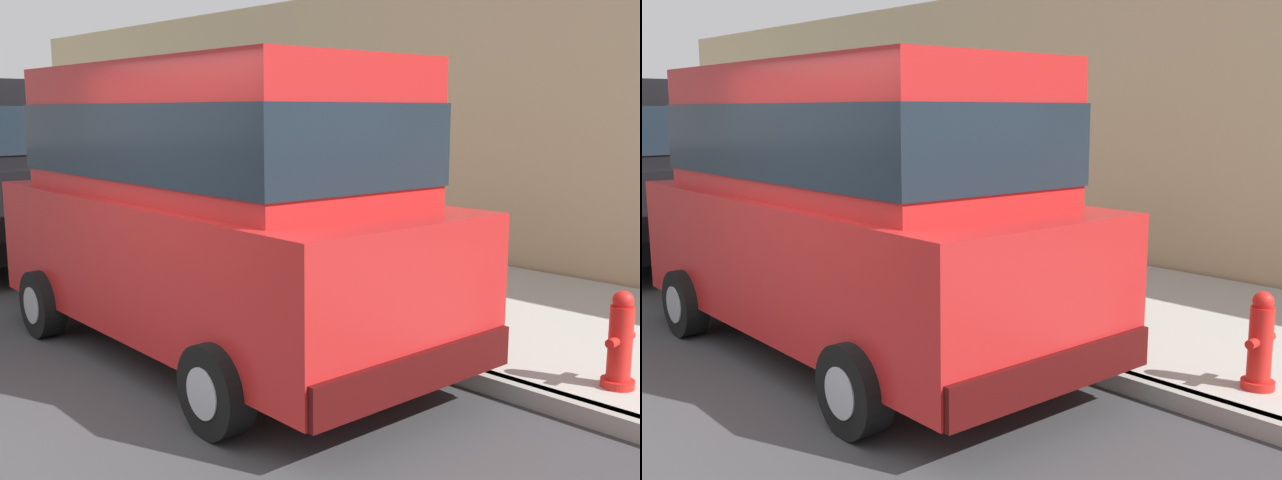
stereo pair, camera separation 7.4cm
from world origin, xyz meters
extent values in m
cube|color=gray|center=(3.20, 0.00, 0.07)|extent=(0.16, 64.00, 0.14)
cube|color=#A8A59E|center=(5.00, 0.00, 0.07)|extent=(3.60, 64.00, 0.14)
cube|color=red|center=(2.20, 0.73, 0.87)|extent=(2.05, 4.86, 1.10)
cube|color=red|center=(2.20, 0.73, 1.97)|extent=(1.79, 3.85, 1.10)
cube|color=#19232D|center=(2.20, 0.73, 1.89)|extent=(1.83, 3.89, 0.61)
cube|color=#400A0A|center=(2.27, 3.08, 0.46)|extent=(1.87, 0.26, 0.28)
cube|color=#400A0A|center=(2.12, -1.62, 0.46)|extent=(1.87, 0.26, 0.28)
cylinder|color=black|center=(1.30, 2.25, 0.32)|extent=(0.24, 0.65, 0.64)
cylinder|color=#9E9EA3|center=(1.30, 2.25, 0.32)|extent=(0.25, 0.36, 0.35)
cylinder|color=black|center=(3.20, 2.19, 0.32)|extent=(0.24, 0.65, 0.64)
cylinder|color=#9E9EA3|center=(3.20, 2.19, 0.32)|extent=(0.25, 0.36, 0.35)
cylinder|color=black|center=(1.20, -0.72, 0.32)|extent=(0.24, 0.65, 0.64)
cylinder|color=#9E9EA3|center=(1.20, -0.72, 0.32)|extent=(0.25, 0.36, 0.35)
cylinder|color=black|center=(3.10, -0.79, 0.32)|extent=(0.24, 0.65, 0.64)
cylinder|color=#9E9EA3|center=(3.10, -0.79, 0.32)|extent=(0.25, 0.36, 0.35)
cube|color=#EAEACC|center=(1.69, 3.13, 1.04)|extent=(0.28, 0.09, 0.14)
cube|color=#EAEACC|center=(2.86, 3.09, 1.04)|extent=(0.28, 0.09, 0.14)
cube|color=black|center=(2.10, 4.33, 0.46)|extent=(1.86, 0.21, 0.28)
cylinder|color=black|center=(3.04, 8.17, 0.32)|extent=(0.22, 0.64, 0.64)
cylinder|color=#9E9EA3|center=(3.04, 8.17, 0.32)|extent=(0.24, 0.35, 0.35)
cylinder|color=black|center=(3.05, 5.19, 0.32)|extent=(0.22, 0.64, 0.64)
cylinder|color=#9E9EA3|center=(3.05, 5.19, 0.32)|extent=(0.24, 0.35, 0.35)
ellipsoid|color=tan|center=(5.62, 0.92, 0.42)|extent=(0.23, 0.45, 0.20)
cylinder|color=tan|center=(5.69, 0.79, 0.23)|extent=(0.05, 0.05, 0.18)
cylinder|color=tan|center=(5.57, 0.78, 0.23)|extent=(0.05, 0.05, 0.18)
cylinder|color=tan|center=(5.67, 1.06, 0.23)|extent=(0.05, 0.05, 0.18)
cylinder|color=tan|center=(5.55, 1.05, 0.23)|extent=(0.05, 0.05, 0.18)
sphere|color=tan|center=(5.64, 0.63, 0.51)|extent=(0.17, 0.17, 0.17)
ellipsoid|color=brown|center=(5.64, 0.54, 0.49)|extent=(0.08, 0.11, 0.06)
cone|color=tan|center=(5.69, 0.64, 0.59)|extent=(0.06, 0.06, 0.07)
cone|color=tan|center=(5.59, 0.64, 0.59)|extent=(0.06, 0.06, 0.07)
cylinder|color=tan|center=(5.60, 1.18, 0.48)|extent=(0.04, 0.12, 0.13)
cylinder|color=red|center=(3.65, -2.29, 0.17)|extent=(0.24, 0.24, 0.06)
cylinder|color=red|center=(3.65, -2.29, 0.47)|extent=(0.17, 0.17, 0.55)
sphere|color=red|center=(3.65, -2.29, 0.79)|extent=(0.15, 0.15, 0.15)
cylinder|color=red|center=(3.53, -2.29, 0.50)|extent=(0.10, 0.07, 0.07)
cylinder|color=red|center=(3.77, -2.29, 0.50)|extent=(0.10, 0.07, 0.07)
cube|color=tan|center=(7.10, 4.33, 1.95)|extent=(0.50, 20.00, 3.91)
camera|label=1|loc=(-1.51, -4.64, 2.14)|focal=42.18mm
camera|label=2|loc=(-1.45, -4.69, 2.14)|focal=42.18mm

